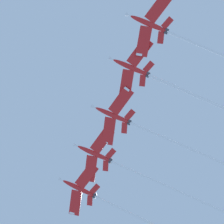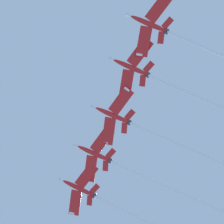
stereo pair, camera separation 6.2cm
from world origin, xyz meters
name	(u,v)px [view 1 (the left image)]	position (x,y,z in m)	size (l,w,h in m)	color
jet_far_left	(172,34)	(0.32, -13.80, 103.86)	(44.24, 25.07, 11.00)	red
jet_inner_left	(162,81)	(8.67, -2.22, 103.74)	(44.88, 25.86, 12.12)	red
jet_centre	(134,125)	(12.84, 13.28, 103.73)	(41.31, 25.00, 10.97)	red
jet_inner_right	(120,165)	(19.38, 26.04, 103.90)	(50.24, 28.88, 11.73)	red
jet_far_right	(101,199)	(23.73, 38.92, 103.97)	(42.96, 25.12, 10.61)	red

